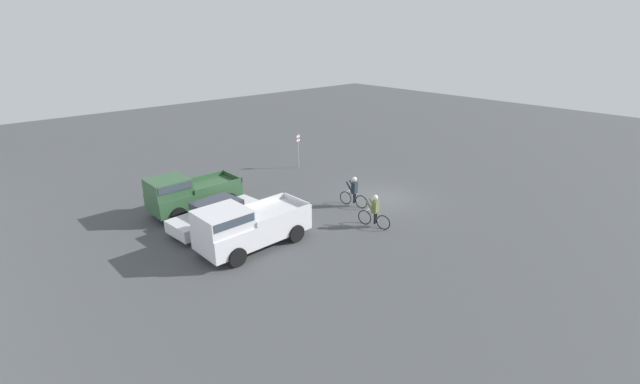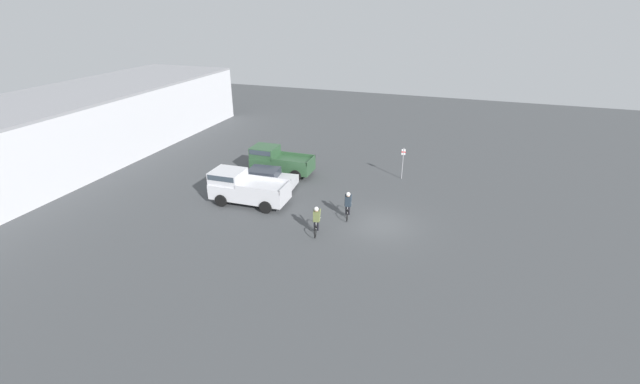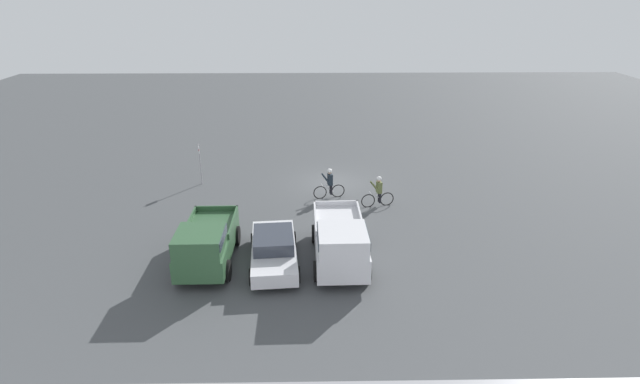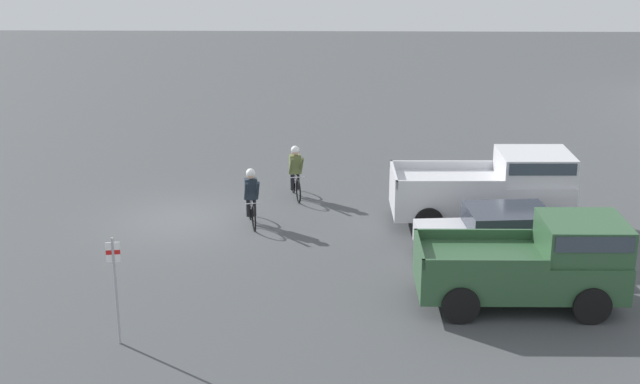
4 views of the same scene
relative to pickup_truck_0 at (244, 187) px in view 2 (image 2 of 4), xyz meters
name	(u,v)px [view 2 (image 2 of 4)]	position (x,y,z in m)	size (l,w,h in m)	color
ground_plane	(380,224)	(-0.12, -9.35, -1.14)	(80.00, 80.00, 0.00)	#424447
warehouse_building	(37,138)	(-0.12, 17.87, 1.64)	(41.88, 10.44, 5.57)	silver
pickup_truck_0	(244,187)	(0.00, 0.00, 0.00)	(2.38, 5.26, 2.19)	silver
sedan_0	(264,178)	(2.81, -0.12, -0.42)	(2.33, 4.89, 1.42)	silver
pickup_truck_1	(277,160)	(5.60, 0.08, -0.02)	(2.26, 4.85, 2.15)	#2D5133
cyclist_0	(348,204)	(0.20, -7.20, -0.26)	(1.77, 0.54, 1.75)	black
cyclist_1	(316,220)	(-2.37, -6.00, -0.27)	(1.80, 0.54, 1.74)	black
fire_lane_sign	(403,160)	(7.76, -9.42, 0.35)	(0.07, 0.30, 2.48)	#9E9EA3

